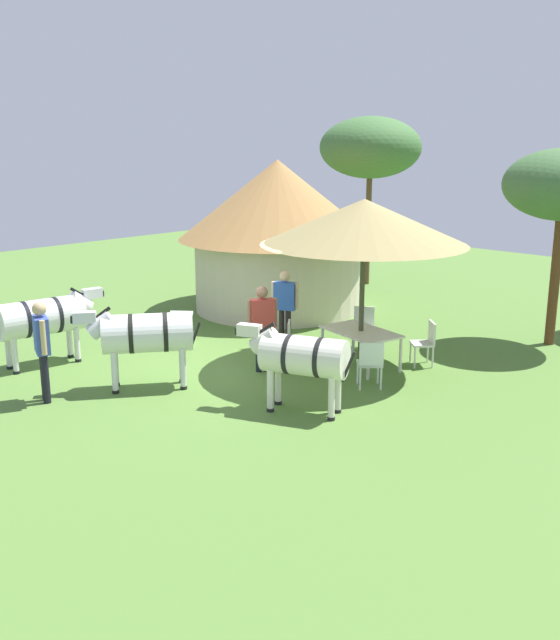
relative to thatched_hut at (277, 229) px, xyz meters
The scene contains 16 objects.
ground_plane 5.75m from the thatched_hut, 55.01° to the right, with size 36.00×36.00×0.00m, color #517833.
thatched_hut is the anchor object (origin of this frame).
shade_umbrella 5.36m from the thatched_hut, 27.96° to the right, with size 4.01×4.01×3.34m.
patio_dining_table 5.50m from the thatched_hut, 27.96° to the right, with size 1.76×1.28×0.74m.
patio_chair_west_end 5.21m from the thatched_hut, 42.35° to the right, with size 0.60×0.61×0.90m.
patio_chair_near_hut 6.78m from the thatched_hut, 31.36° to the right, with size 0.61×0.61×0.90m.
patio_chair_east_end 6.02m from the thatched_hut, 15.18° to the right, with size 0.61×0.61×0.90m.
patio_chair_near_lawn 4.47m from the thatched_hut, 19.46° to the right, with size 0.60×0.60×0.90m.
guest_beside_umbrella 3.85m from the thatched_hut, 43.70° to the right, with size 0.55×0.40×1.70m.
guest_behind_table 5.48m from the thatched_hut, 49.36° to the right, with size 0.41×0.55×1.71m.
standing_watcher 8.15m from the thatched_hut, 76.10° to the right, with size 0.59×0.38×1.78m.
striped_lounge_chair 4.44m from the thatched_hut, 79.49° to the right, with size 0.91×0.95×0.65m.
zebra_nearest_camera 7.60m from the thatched_hut, 43.24° to the right, with size 1.97×1.14×1.50m.
zebra_by_umbrella 6.84m from the thatched_hut, 67.05° to the right, with size 1.58×1.96×1.56m.
zebra_toward_hut 6.88m from the thatched_hut, 89.71° to the right, with size 0.94×2.33×1.52m.
acacia_tree_far_lawn 4.83m from the thatched_hut, 94.07° to the left, with size 3.06×3.06×5.10m.
Camera 1 is at (9.92, -9.16, 4.45)m, focal length 40.20 mm.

